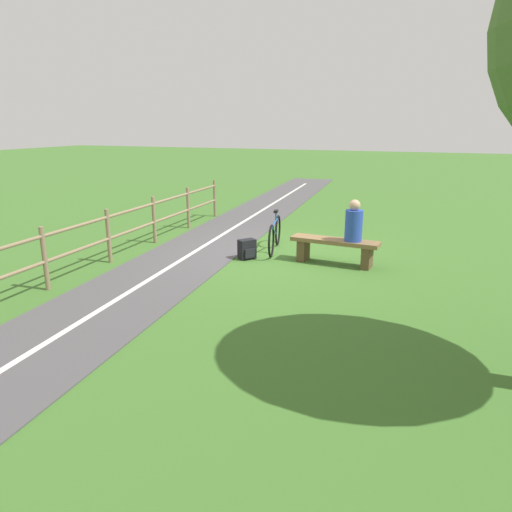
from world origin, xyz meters
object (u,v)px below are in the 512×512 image
(bench, at_px, (335,247))
(bicycle, at_px, (275,234))
(backpack, at_px, (247,249))
(person_seated, at_px, (354,223))

(bench, xyz_separation_m, bicycle, (1.42, -0.52, 0.02))
(bicycle, distance_m, backpack, 0.89)
(bench, relative_size, person_seated, 2.19)
(person_seated, height_order, bicycle, person_seated)
(person_seated, distance_m, backpack, 2.20)
(person_seated, relative_size, backpack, 1.97)
(person_seated, xyz_separation_m, backpack, (2.08, 0.27, -0.65))
(person_seated, bearing_deg, bicycle, -12.74)
(bicycle, relative_size, backpack, 4.19)
(bench, height_order, backpack, bench)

